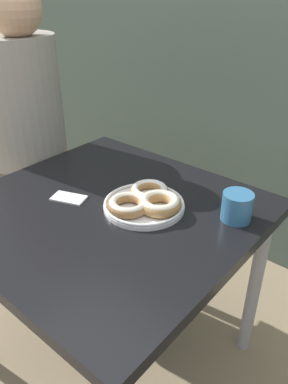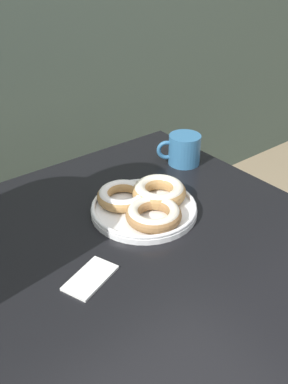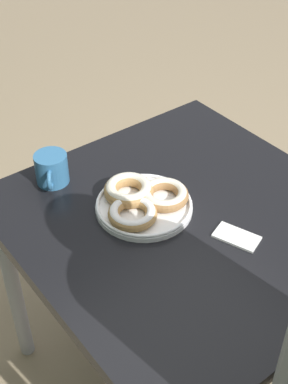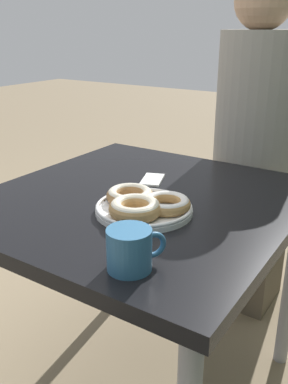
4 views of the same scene
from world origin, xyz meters
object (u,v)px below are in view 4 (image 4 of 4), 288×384
at_px(person_figure, 261,146).
at_px(napkin, 152,180).
at_px(dining_table, 141,222).
at_px(coffee_mug, 130,249).
at_px(donut_plate, 143,204).

height_order(person_figure, napkin, person_figure).
bearing_deg(person_figure, dining_table, -11.63).
height_order(dining_table, coffee_mug, coffee_mug).
xyz_separation_m(person_figure, napkin, (0.53, -0.18, -0.02)).
bearing_deg(donut_plate, dining_table, -143.87).
relative_size(donut_plate, person_figure, 0.22).
bearing_deg(donut_plate, person_figure, 175.42).
height_order(donut_plate, person_figure, person_figure).
xyz_separation_m(coffee_mug, napkin, (-0.49, -0.26, -0.04)).
bearing_deg(dining_table, person_figure, 168.37).
xyz_separation_m(dining_table, person_figure, (-0.66, 0.14, 0.11)).
bearing_deg(donut_plate, coffee_mug, 28.22).
xyz_separation_m(dining_table, coffee_mug, (0.35, 0.21, 0.13)).
distance_m(dining_table, coffee_mug, 0.43).
distance_m(coffee_mug, person_figure, 1.02).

